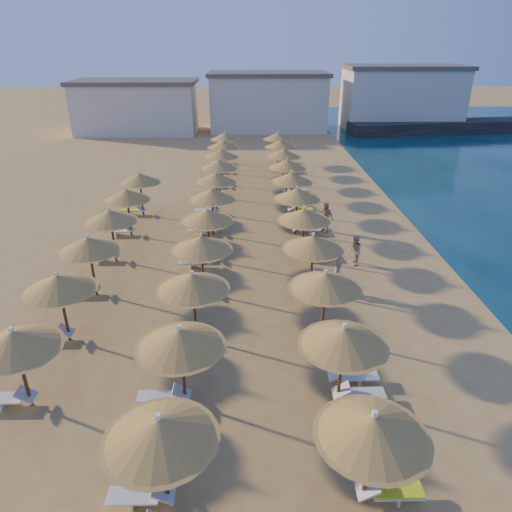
{
  "coord_description": "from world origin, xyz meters",
  "views": [
    {
      "loc": [
        -0.89,
        -16.53,
        11.05
      ],
      "look_at": [
        -0.51,
        4.0,
        1.3
      ],
      "focal_mm": 32.0,
      "sensor_mm": 36.0,
      "label": 1
    }
  ],
  "objects_px": {
    "beachgoer_c": "(325,217)",
    "jetty": "(460,126)",
    "parasol_row_west": "(210,205)",
    "beachgoer_b": "(355,251)",
    "parasol_row_east": "(300,204)",
    "beachgoer_a": "(337,275)"
  },
  "relations": [
    {
      "from": "parasol_row_west",
      "to": "jetty",
      "type": "bearing_deg",
      "value": 50.33
    },
    {
      "from": "parasol_row_west",
      "to": "beachgoer_c",
      "type": "bearing_deg",
      "value": 17.45
    },
    {
      "from": "jetty",
      "to": "beachgoer_b",
      "type": "distance_m",
      "value": 44.96
    },
    {
      "from": "parasol_row_east",
      "to": "beachgoer_a",
      "type": "relative_size",
      "value": 22.68
    },
    {
      "from": "parasol_row_west",
      "to": "beachgoer_a",
      "type": "height_order",
      "value": "parasol_row_west"
    },
    {
      "from": "beachgoer_c",
      "to": "jetty",
      "type": "bearing_deg",
      "value": 102.14
    },
    {
      "from": "beachgoer_a",
      "to": "beachgoer_b",
      "type": "relative_size",
      "value": 1.16
    },
    {
      "from": "parasol_row_west",
      "to": "beachgoer_b",
      "type": "relative_size",
      "value": 26.36
    },
    {
      "from": "jetty",
      "to": "parasol_row_east",
      "type": "height_order",
      "value": "parasol_row_east"
    },
    {
      "from": "jetty",
      "to": "parasol_row_east",
      "type": "xyz_separation_m",
      "value": [
        -25.13,
        -36.49,
        1.84
      ]
    },
    {
      "from": "jetty",
      "to": "beachgoer_a",
      "type": "xyz_separation_m",
      "value": [
        -23.88,
        -42.02,
        0.2
      ]
    },
    {
      "from": "beachgoer_b",
      "to": "parasol_row_west",
      "type": "bearing_deg",
      "value": -109.67
    },
    {
      "from": "beachgoer_c",
      "to": "parasol_row_east",
      "type": "bearing_deg",
      "value": -84.43
    },
    {
      "from": "parasol_row_west",
      "to": "beachgoer_c",
      "type": "distance_m",
      "value": 7.55
    },
    {
      "from": "beachgoer_c",
      "to": "beachgoer_b",
      "type": "relative_size",
      "value": 1.17
    },
    {
      "from": "parasol_row_east",
      "to": "beachgoer_c",
      "type": "relative_size",
      "value": 22.46
    },
    {
      "from": "jetty",
      "to": "beachgoer_b",
      "type": "relative_size",
      "value": 18.26
    },
    {
      "from": "beachgoer_c",
      "to": "beachgoer_b",
      "type": "xyz_separation_m",
      "value": [
        0.86,
        -4.72,
        -0.14
      ]
    },
    {
      "from": "jetty",
      "to": "beachgoer_c",
      "type": "xyz_separation_m",
      "value": [
        -23.23,
        -34.28,
        0.21
      ]
    },
    {
      "from": "parasol_row_east",
      "to": "beachgoer_c",
      "type": "distance_m",
      "value": 3.34
    },
    {
      "from": "parasol_row_west",
      "to": "beachgoer_a",
      "type": "bearing_deg",
      "value": -40.89
    },
    {
      "from": "parasol_row_west",
      "to": "beachgoer_b",
      "type": "height_order",
      "value": "parasol_row_west"
    }
  ]
}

